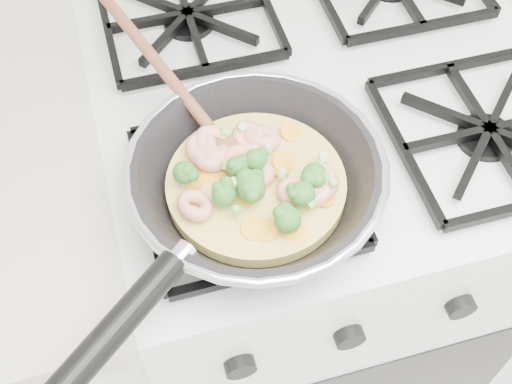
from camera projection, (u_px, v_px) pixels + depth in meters
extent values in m
cube|color=white|center=(305.00, 252.00, 1.23)|extent=(0.60, 0.60, 0.90)
cube|color=black|center=(327.00, 72.00, 0.86)|extent=(0.56, 0.56, 0.02)
torus|color=silver|center=(256.00, 168.00, 0.69)|extent=(0.28, 0.28, 0.01)
cylinder|color=black|center=(108.00, 337.00, 0.58)|extent=(0.16, 0.14, 0.03)
cylinder|color=#DEC760|center=(256.00, 185.00, 0.72)|extent=(0.19, 0.19, 0.02)
ellipsoid|color=brown|center=(227.00, 146.00, 0.72)|extent=(0.05, 0.06, 0.01)
cylinder|color=brown|center=(159.00, 65.00, 0.76)|extent=(0.10, 0.22, 0.07)
torus|color=#ECA48C|center=(262.00, 139.00, 0.73)|extent=(0.06, 0.06, 0.03)
torus|color=#ECA48C|center=(320.00, 182.00, 0.70)|extent=(0.05, 0.05, 0.02)
torus|color=#ECA48C|center=(254.00, 174.00, 0.70)|extent=(0.05, 0.05, 0.02)
torus|color=#ECA48C|center=(195.00, 205.00, 0.68)|extent=(0.05, 0.05, 0.03)
torus|color=#ECA48C|center=(315.00, 190.00, 0.69)|extent=(0.06, 0.06, 0.02)
torus|color=#ECA48C|center=(214.00, 153.00, 0.72)|extent=(0.06, 0.06, 0.03)
torus|color=#ECA48C|center=(212.00, 143.00, 0.73)|extent=(0.06, 0.05, 0.02)
torus|color=#ECA48C|center=(294.00, 191.00, 0.69)|extent=(0.05, 0.05, 0.02)
torus|color=#ECA48C|center=(201.00, 148.00, 0.72)|extent=(0.05, 0.05, 0.02)
torus|color=#ECA48C|center=(249.00, 139.00, 0.73)|extent=(0.05, 0.05, 0.03)
torus|color=#ECA48C|center=(211.00, 159.00, 0.71)|extent=(0.05, 0.05, 0.02)
torus|color=#ECA48C|center=(241.00, 158.00, 0.71)|extent=(0.04, 0.05, 0.03)
ellipsoid|color=#387D29|center=(237.00, 167.00, 0.69)|extent=(0.03, 0.03, 0.02)
ellipsoid|color=#387D29|center=(314.00, 175.00, 0.69)|extent=(0.04, 0.04, 0.03)
ellipsoid|color=#387D29|center=(224.00, 195.00, 0.67)|extent=(0.03, 0.03, 0.03)
ellipsoid|color=#387D29|center=(251.00, 189.00, 0.68)|extent=(0.04, 0.04, 0.03)
ellipsoid|color=#387D29|center=(250.00, 184.00, 0.68)|extent=(0.04, 0.04, 0.03)
ellipsoid|color=#387D29|center=(184.00, 172.00, 0.69)|extent=(0.03, 0.03, 0.02)
ellipsoid|color=#387D29|center=(302.00, 194.00, 0.67)|extent=(0.04, 0.04, 0.03)
ellipsoid|color=#387D29|center=(255.00, 160.00, 0.70)|extent=(0.03, 0.03, 0.02)
ellipsoid|color=#387D29|center=(288.00, 220.00, 0.66)|extent=(0.04, 0.04, 0.03)
cylinder|color=#FFAA20|center=(214.00, 173.00, 0.71)|extent=(0.04, 0.04, 0.00)
cylinder|color=#FFAA20|center=(324.00, 197.00, 0.69)|extent=(0.04, 0.04, 0.01)
cylinder|color=#FFAA20|center=(220.00, 167.00, 0.72)|extent=(0.03, 0.03, 0.01)
cylinder|color=#FFAA20|center=(249.00, 196.00, 0.69)|extent=(0.03, 0.03, 0.01)
cylinder|color=#FFAA20|center=(218.00, 146.00, 0.73)|extent=(0.04, 0.04, 0.01)
cylinder|color=#FFAA20|center=(228.00, 171.00, 0.71)|extent=(0.04, 0.04, 0.01)
cylinder|color=#FFAA20|center=(266.00, 231.00, 0.67)|extent=(0.03, 0.03, 0.01)
cylinder|color=#FFAA20|center=(254.00, 229.00, 0.67)|extent=(0.03, 0.03, 0.00)
cylinder|color=#FFAA20|center=(280.00, 167.00, 0.72)|extent=(0.03, 0.03, 0.01)
cylinder|color=#FFAA20|center=(193.00, 182.00, 0.71)|extent=(0.02, 0.02, 0.01)
cylinder|color=#FFAA20|center=(296.00, 233.00, 0.67)|extent=(0.03, 0.03, 0.01)
cylinder|color=#FFAA20|center=(285.00, 163.00, 0.72)|extent=(0.04, 0.04, 0.00)
cylinder|color=#FFAA20|center=(251.00, 153.00, 0.73)|extent=(0.03, 0.03, 0.01)
cylinder|color=#FFAA20|center=(292.00, 132.00, 0.74)|extent=(0.04, 0.04, 0.00)
cylinder|color=#76CB51|center=(306.00, 184.00, 0.68)|extent=(0.01, 0.01, 0.01)
cylinder|color=#76CB51|center=(226.00, 165.00, 0.70)|extent=(0.01, 0.01, 0.01)
cylinder|color=#76CB51|center=(236.00, 211.00, 0.67)|extent=(0.01, 0.01, 0.01)
cylinder|color=#76CB51|center=(225.00, 132.00, 0.72)|extent=(0.01, 0.01, 0.01)
cylinder|color=#AEC98E|center=(322.00, 160.00, 0.70)|extent=(0.01, 0.01, 0.01)
cylinder|color=#AEC98E|center=(323.00, 154.00, 0.71)|extent=(0.01, 0.01, 0.01)
cylinder|color=#76CB51|center=(325.00, 176.00, 0.68)|extent=(0.01, 0.01, 0.01)
cylinder|color=#76CB51|center=(285.00, 173.00, 0.70)|extent=(0.01, 0.01, 0.01)
cylinder|color=#76CB51|center=(311.00, 205.00, 0.67)|extent=(0.01, 0.01, 0.01)
cylinder|color=#AEC98E|center=(234.00, 182.00, 0.68)|extent=(0.01, 0.01, 0.01)
cylinder|color=#AEC98E|center=(214.00, 128.00, 0.73)|extent=(0.01, 0.01, 0.01)
cylinder|color=#AEC98E|center=(269.00, 148.00, 0.70)|extent=(0.01, 0.01, 0.01)
cylinder|color=#AEC98E|center=(282.00, 174.00, 0.69)|extent=(0.01, 0.01, 0.01)
cylinder|color=#76CB51|center=(333.00, 183.00, 0.68)|extent=(0.01, 0.01, 0.01)
cylinder|color=#AEC98E|center=(242.00, 126.00, 0.72)|extent=(0.01, 0.01, 0.01)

